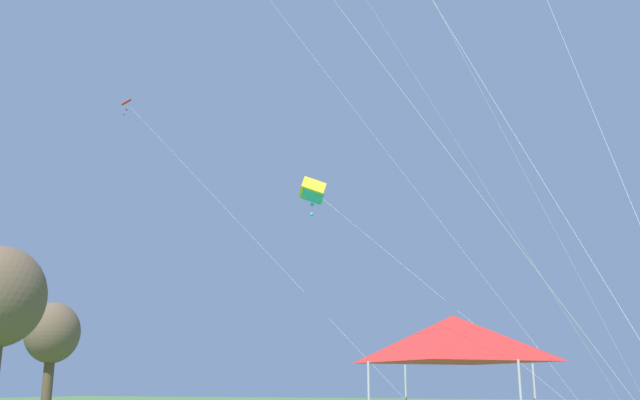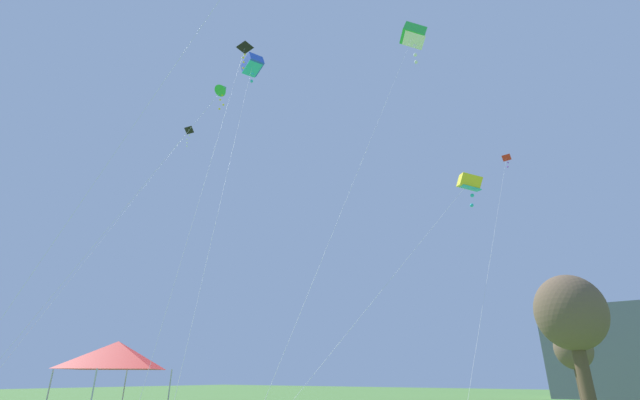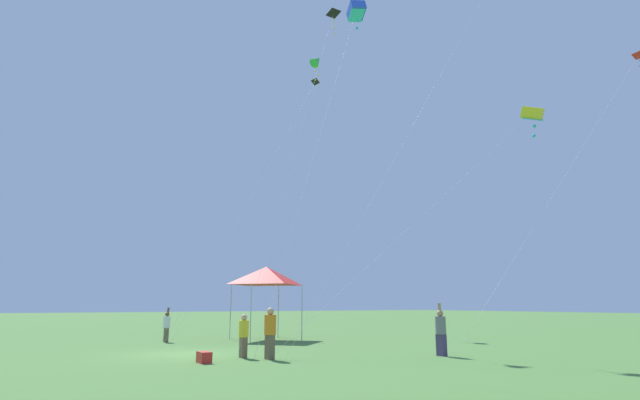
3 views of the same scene
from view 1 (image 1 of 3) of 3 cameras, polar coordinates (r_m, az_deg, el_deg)
The scene contains 4 objects.
tree_far_centre at distance 66.67m, azimuth -20.64°, elevation -10.01°, with size 4.69×4.69×9.46m.
festival_tent at distance 16.21m, azimuth 10.65°, elevation -10.87°, with size 3.34×3.34×4.03m.
kite_yellow_box_2 at distance 31.17m, azimuth -0.60°, elevation 0.74°, with size 3.37×12.92×11.33m.
kite_red_delta_3 at distance 37.60m, azimuth -14.87°, elevation 7.11°, with size 0.73×16.56×16.71m.
Camera 1 is at (-21.61, 3.00, 2.55)m, focal length 40.00 mm.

